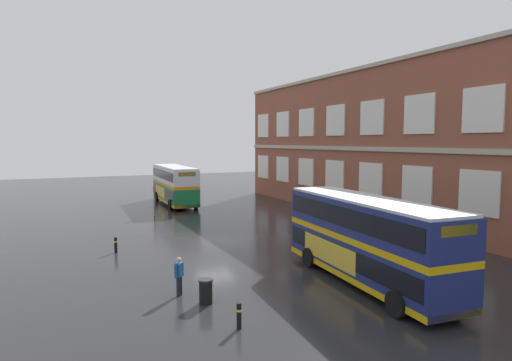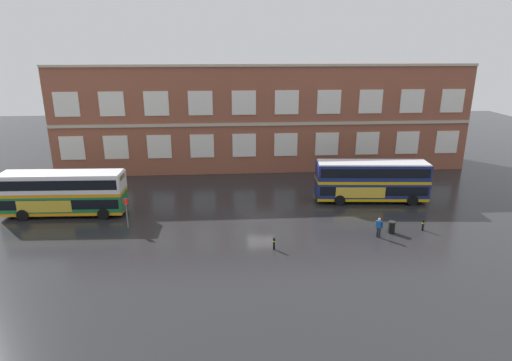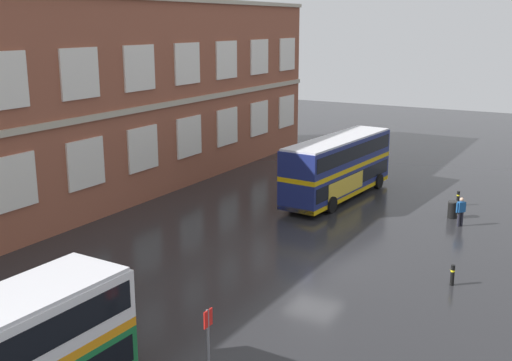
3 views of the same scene
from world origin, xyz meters
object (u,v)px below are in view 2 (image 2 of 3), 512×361
Objects in this scene: safety_bollard_east at (423,225)px; station_litter_bin at (392,227)px; waiting_passenger at (379,227)px; bus_stand_flag at (127,210)px; double_decker_near at (63,193)px; safety_bollard_west at (274,244)px; double_decker_middle at (371,181)px.

station_litter_bin is at bearing -174.03° from safety_bollard_east.
waiting_passenger reaches higher than station_litter_bin.
safety_bollard_east is (4.23, 1.05, -0.44)m from waiting_passenger.
station_litter_bin is at bearing -6.61° from bus_stand_flag.
double_decker_near is 4.10× the size of bus_stand_flag.
double_decker_near is at bearing 151.13° from bus_stand_flag.
safety_bollard_west is at bearing -169.97° from waiting_passenger.
double_decker_middle reaches higher than station_litter_bin.
bus_stand_flag is at bearing 158.04° from safety_bollard_west.
double_decker_middle is 11.75× the size of safety_bollard_west.
bus_stand_flag is at bearing 170.94° from waiting_passenger.
double_decker_near is 20.40m from safety_bollard_west.
double_decker_middle is 11.75× the size of safety_bollard_east.
double_decker_middle reaches higher than waiting_passenger.
station_litter_bin is 2.86m from safety_bollard_east.
safety_bollard_east is (13.01, 2.60, 0.00)m from safety_bollard_west.
station_litter_bin reaches higher than safety_bollard_east.
station_litter_bin reaches higher than safety_bollard_west.
waiting_passenger is at bearing -166.12° from safety_bollard_east.
bus_stand_flag is at bearing 173.39° from station_litter_bin.
double_decker_near is 0.99× the size of double_decker_middle.
double_decker_middle is at bearing 42.58° from safety_bollard_west.
safety_bollard_west is (-10.16, -2.30, -0.03)m from station_litter_bin.
double_decker_middle is 14.89m from safety_bollard_west.
safety_bollard_west is (12.10, -4.88, -1.14)m from bus_stand_flag.
waiting_passenger is at bearing -9.06° from bus_stand_flag.
bus_stand_flag is 13.10m from safety_bollard_west.
waiting_passenger is 1.79× the size of safety_bollard_east.
double_decker_near and double_decker_middle have the same top height.
double_decker_near is 6.52× the size of waiting_passenger.
double_decker_middle is at bearing 105.92° from safety_bollard_east.
waiting_passenger is at bearing 10.03° from safety_bollard_west.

